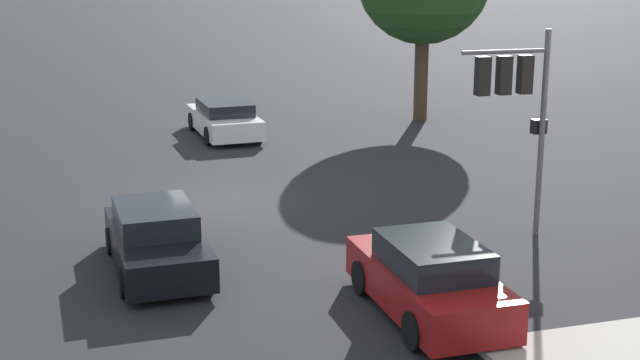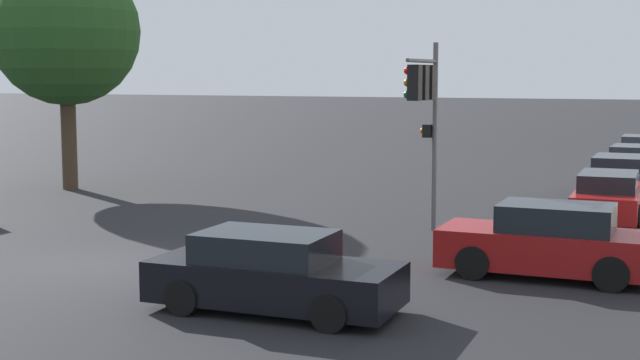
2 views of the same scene
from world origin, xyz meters
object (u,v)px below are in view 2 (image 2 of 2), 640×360
at_px(crossing_car_0, 273,274).
at_px(crossing_car_2, 549,242).
at_px(traffic_signal, 424,97).
at_px(parked_car_3, 640,151).
at_px(street_tree, 65,32).
at_px(parked_car_2, 634,163).
at_px(parked_car_1, 619,177).
at_px(parked_car_0, 608,197).

height_order(crossing_car_0, crossing_car_2, crossing_car_2).
distance_m(traffic_signal, crossing_car_0, 8.95).
bearing_deg(parked_car_3, street_tree, 131.73).
xyz_separation_m(crossing_car_0, parked_car_2, (4.40, 23.92, -0.00)).
distance_m(street_tree, parked_car_3, 26.11).
bearing_deg(parked_car_1, crossing_car_0, 166.46).
height_order(parked_car_0, parked_car_2, parked_car_0).
bearing_deg(crossing_car_2, street_tree, -23.19).
xyz_separation_m(street_tree, traffic_signal, (14.69, -3.97, -2.13)).
relative_size(crossing_car_2, parked_car_2, 0.96).
relative_size(traffic_signal, parked_car_1, 1.07).
bearing_deg(street_tree, parked_car_1, 17.59).
height_order(crossing_car_0, parked_car_3, crossing_car_0).
distance_m(crossing_car_0, parked_car_0, 13.64).
height_order(traffic_signal, parked_car_0, traffic_signal).
height_order(crossing_car_2, parked_car_3, crossing_car_2).
relative_size(parked_car_1, parked_car_3, 1.05).
xyz_separation_m(crossing_car_0, parked_car_3, (4.25, 29.89, 0.00)).
bearing_deg(street_tree, crossing_car_2, -22.63).
relative_size(street_tree, parked_car_3, 1.88).
relative_size(street_tree, crossing_car_2, 1.93).
relative_size(crossing_car_0, parked_car_0, 0.94).
bearing_deg(parked_car_1, crossing_car_2, 178.67).
height_order(street_tree, crossing_car_0, street_tree).
xyz_separation_m(parked_car_1, parked_car_3, (-0.04, 11.52, -0.01)).
distance_m(street_tree, traffic_signal, 15.36).
height_order(street_tree, parked_car_0, street_tree).
bearing_deg(parked_car_0, crossing_car_2, 175.47).
xyz_separation_m(traffic_signal, parked_car_0, (4.25, 4.44, -2.94)).
relative_size(crossing_car_2, parked_car_0, 0.91).
bearing_deg(parked_car_2, parked_car_1, -179.70).
distance_m(parked_car_2, parked_car_3, 5.97).
relative_size(traffic_signal, parked_car_2, 1.10).
relative_size(traffic_signal, crossing_car_2, 1.15).
height_order(parked_car_2, parked_car_3, parked_car_3).
bearing_deg(parked_car_0, parked_car_3, -1.11).
bearing_deg(parked_car_0, crossing_car_0, 159.13).
xyz_separation_m(traffic_signal, parked_car_3, (4.04, 21.44, -2.94)).
bearing_deg(crossing_car_0, parked_car_2, 78.17).
bearing_deg(parked_car_1, traffic_signal, 157.23).
height_order(traffic_signal, parked_car_2, traffic_signal).
distance_m(parked_car_0, parked_car_3, 17.00).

